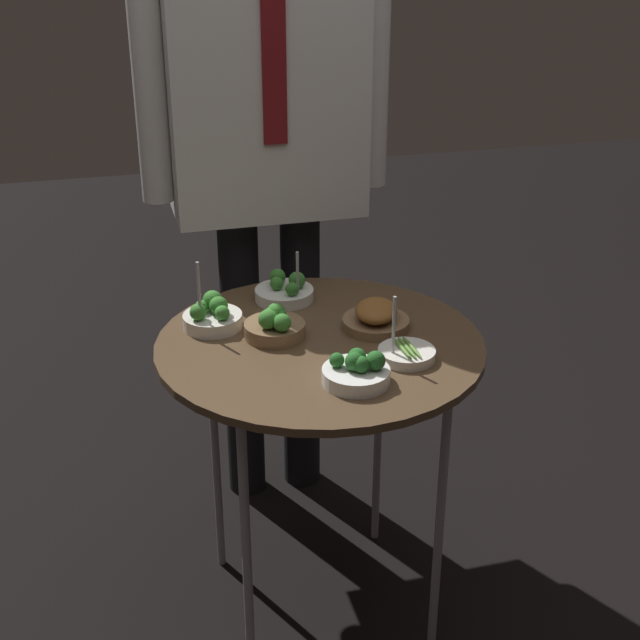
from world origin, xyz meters
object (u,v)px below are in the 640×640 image
(bowl_broccoli_far_rim, at_px, (212,316))
(bowl_broccoli_near_rim, at_px, (357,371))
(waiter_figure, at_px, (266,119))
(bowl_roast_back_left, at_px, (376,317))
(bowl_asparagus_front_center, at_px, (406,353))
(bowl_broccoli_back_right, at_px, (285,291))
(serving_cart, at_px, (320,362))
(bowl_broccoli_mid_right, at_px, (275,326))

(bowl_broccoli_far_rim, bearing_deg, bowl_broccoli_near_rim, -53.68)
(bowl_broccoli_near_rim, xyz_separation_m, waiter_figure, (-0.02, 0.73, 0.34))
(bowl_roast_back_left, height_order, waiter_figure, waiter_figure)
(bowl_asparagus_front_center, relative_size, waiter_figure, 0.08)
(bowl_broccoli_near_rim, distance_m, bowl_broccoli_back_right, 0.43)
(serving_cart, xyz_separation_m, waiter_figure, (0.00, 0.53, 0.41))
(bowl_broccoli_near_rim, bearing_deg, bowl_roast_back_left, 63.54)
(bowl_broccoli_near_rim, bearing_deg, waiter_figure, 91.77)
(bowl_roast_back_left, distance_m, waiter_figure, 0.62)
(bowl_broccoli_mid_right, bearing_deg, bowl_asparagus_front_center, -34.95)
(bowl_broccoli_far_rim, bearing_deg, bowl_asparagus_front_center, -34.83)
(bowl_roast_back_left, xyz_separation_m, waiter_figure, (-0.13, 0.50, 0.34))
(bowl_broccoli_mid_right, xyz_separation_m, waiter_figure, (0.09, 0.49, 0.33))
(waiter_figure, bearing_deg, bowl_asparagus_front_center, -77.20)
(bowl_broccoli_mid_right, height_order, bowl_broccoli_back_right, bowl_broccoli_back_right)
(serving_cart, height_order, bowl_roast_back_left, bowl_roast_back_left)
(waiter_figure, bearing_deg, bowl_broccoli_mid_right, -100.47)
(bowl_broccoli_near_rim, bearing_deg, bowl_asparagus_front_center, 28.21)
(bowl_broccoli_far_rim, relative_size, waiter_figure, 0.10)
(bowl_broccoli_back_right, xyz_separation_m, waiter_figure, (0.02, 0.30, 0.34))
(serving_cart, height_order, waiter_figure, waiter_figure)
(serving_cart, relative_size, bowl_broccoli_back_right, 5.27)
(bowl_broccoli_near_rim, xyz_separation_m, bowl_broccoli_back_right, (-0.05, 0.43, -0.00))
(bowl_broccoli_back_right, bearing_deg, bowl_broccoli_near_rim, -83.70)
(bowl_broccoli_mid_right, distance_m, bowl_roast_back_left, 0.23)
(bowl_roast_back_left, xyz_separation_m, bowl_asparagus_front_center, (0.01, -0.16, -0.01))
(bowl_broccoli_near_rim, xyz_separation_m, bowl_roast_back_left, (0.11, 0.23, 0.00))
(waiter_figure, bearing_deg, bowl_roast_back_left, -74.88)
(bowl_asparagus_front_center, relative_size, bowl_broccoli_far_rim, 0.88)
(bowl_broccoli_far_rim, bearing_deg, serving_cart, -31.12)
(bowl_broccoli_near_rim, xyz_separation_m, bowl_asparagus_front_center, (0.13, 0.07, -0.01))
(bowl_broccoli_mid_right, distance_m, bowl_asparagus_front_center, 0.29)
(bowl_broccoli_back_right, height_order, bowl_broccoli_far_rim, bowl_broccoli_far_rim)
(bowl_broccoli_mid_right, relative_size, waiter_figure, 0.08)
(bowl_roast_back_left, height_order, bowl_broccoli_far_rim, bowl_broccoli_far_rim)
(bowl_broccoli_mid_right, bearing_deg, bowl_broccoli_far_rim, 145.40)
(bowl_broccoli_back_right, relative_size, waiter_figure, 0.08)
(bowl_broccoli_mid_right, xyz_separation_m, bowl_broccoli_far_rim, (-0.12, 0.08, -0.00))
(bowl_broccoli_near_rim, relative_size, bowl_broccoli_back_right, 0.97)
(bowl_broccoli_near_rim, relative_size, bowl_roast_back_left, 0.90)
(bowl_broccoli_mid_right, relative_size, bowl_broccoli_back_right, 0.95)
(serving_cart, xyz_separation_m, bowl_asparagus_front_center, (0.15, -0.12, 0.06))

